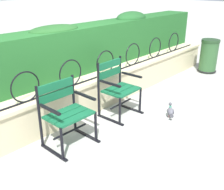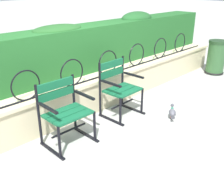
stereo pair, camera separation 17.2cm
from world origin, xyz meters
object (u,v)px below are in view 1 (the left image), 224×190
Objects in this scene: trash_bin at (209,57)px; park_chair_left at (65,112)px; pigeon_near_chairs at (171,111)px; park_chair_right at (117,87)px.

park_chair_left is at bearing 178.71° from trash_bin.
pigeon_near_chairs is at bearing -23.25° from park_chair_left.
pigeon_near_chairs is 0.32× the size of trash_bin.
park_chair_right is at bearing 3.14° from park_chair_left.
park_chair_left is at bearing 156.75° from pigeon_near_chairs.
park_chair_left is at bearing -176.86° from park_chair_right.
pigeon_near_chairs is 2.77m from trash_bin.
trash_bin is at bearing -1.29° from park_chair_left.
park_chair_left is 0.95× the size of park_chair_right.
park_chair_right is 0.93m from pigeon_near_chairs.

